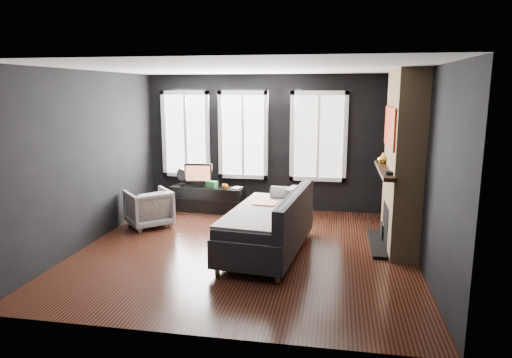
% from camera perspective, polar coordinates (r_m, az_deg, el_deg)
% --- Properties ---
extents(floor, '(5.00, 5.00, 0.00)m').
position_cam_1_polar(floor, '(7.04, -1.25, -8.86)').
color(floor, black).
rests_on(floor, ground).
extents(ceiling, '(5.00, 5.00, 0.00)m').
position_cam_1_polar(ceiling, '(6.62, -1.35, 13.67)').
color(ceiling, white).
rests_on(ceiling, ground).
extents(wall_back, '(5.00, 0.02, 2.70)m').
position_cam_1_polar(wall_back, '(9.14, 1.82, 4.51)').
color(wall_back, black).
rests_on(wall_back, ground).
extents(wall_left, '(0.02, 5.00, 2.70)m').
position_cam_1_polar(wall_left, '(7.59, -20.14, 2.46)').
color(wall_left, black).
rests_on(wall_left, ground).
extents(wall_right, '(0.02, 5.00, 2.70)m').
position_cam_1_polar(wall_right, '(6.67, 20.26, 1.33)').
color(wall_right, black).
rests_on(wall_right, ground).
extents(windows, '(4.00, 0.16, 1.76)m').
position_cam_1_polar(windows, '(9.11, -1.03, 10.99)').
color(windows, white).
rests_on(windows, wall_back).
extents(fireplace, '(0.70, 1.62, 2.70)m').
position_cam_1_polar(fireplace, '(7.23, 17.89, 2.19)').
color(fireplace, '#93724C').
rests_on(fireplace, floor).
extents(sofa, '(1.35, 2.33, 0.96)m').
position_cam_1_polar(sofa, '(6.79, 1.40, -5.36)').
color(sofa, black).
rests_on(sofa, floor).
extents(stripe_pillow, '(0.17, 0.42, 0.41)m').
position_cam_1_polar(stripe_pillow, '(7.20, 4.45, -2.68)').
color(stripe_pillow, gray).
rests_on(stripe_pillow, sofa).
extents(armchair, '(0.97, 0.97, 0.73)m').
position_cam_1_polar(armchair, '(8.34, -13.26, -3.32)').
color(armchair, silver).
rests_on(armchair, floor).
extents(media_console, '(1.49, 0.57, 0.50)m').
position_cam_1_polar(media_console, '(9.20, -6.01, -2.46)').
color(media_console, black).
rests_on(media_console, floor).
extents(monitor, '(0.58, 0.17, 0.51)m').
position_cam_1_polar(monitor, '(9.20, -7.23, 0.74)').
color(monitor, black).
rests_on(monitor, media_console).
extents(desk_fan, '(0.33, 0.33, 0.35)m').
position_cam_1_polar(desk_fan, '(9.31, -9.24, 0.31)').
color(desk_fan, '#9C9C9C').
rests_on(desk_fan, media_console).
extents(mug, '(0.12, 0.10, 0.11)m').
position_cam_1_polar(mug, '(8.93, -3.91, -0.83)').
color(mug, orange).
rests_on(mug, media_console).
extents(book, '(0.15, 0.08, 0.21)m').
position_cam_1_polar(book, '(8.98, -2.81, -0.42)').
color(book, '#9F977F').
rests_on(book, media_console).
extents(storage_box, '(0.25, 0.20, 0.12)m').
position_cam_1_polar(storage_box, '(9.08, -5.56, -0.62)').
color(storage_box, '#2B6638').
rests_on(storage_box, media_console).
extents(mantel_vase, '(0.18, 0.19, 0.16)m').
position_cam_1_polar(mantel_vase, '(7.65, 15.58, 2.50)').
color(mantel_vase, gold).
rests_on(mantel_vase, fireplace).
extents(mantel_clock, '(0.14, 0.14, 0.04)m').
position_cam_1_polar(mantel_clock, '(6.67, 16.32, 0.71)').
color(mantel_clock, black).
rests_on(mantel_clock, fireplace).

